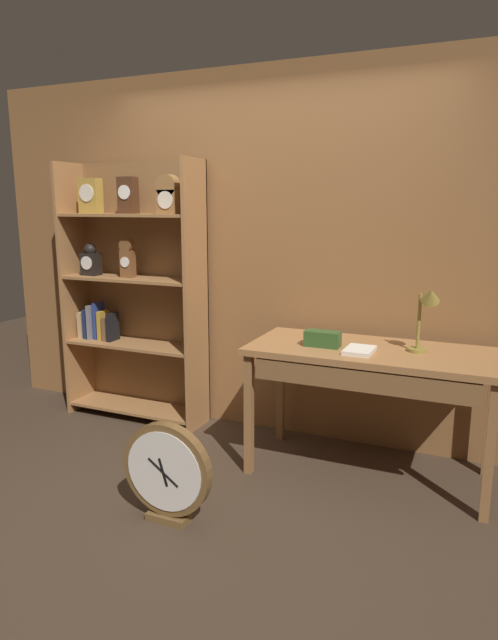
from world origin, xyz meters
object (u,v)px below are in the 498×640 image
open_repair_manual (359,350)px  desk_lamp (427,309)px  workbench (371,364)px  toolbox_small (323,339)px  round_clock_large (167,472)px  bookshelf (132,289)px

open_repair_manual → desk_lamp: bearing=20.5°
workbench → toolbox_small: bearing=-171.6°
round_clock_large → bookshelf: bearing=130.5°
open_repair_manual → round_clock_large: size_ratio=0.40×
workbench → toolbox_small: (-0.29, -0.04, 0.14)m
bookshelf → desk_lamp: bookshelf is taller
toolbox_small → round_clock_large: bearing=-123.0°
bookshelf → round_clock_large: bearing=-49.5°
desk_lamp → open_repair_manual: desk_lamp is taller
toolbox_small → round_clock_large: toolbox_small is taller
desk_lamp → bookshelf: bearing=173.1°
workbench → toolbox_small: size_ratio=6.89×
open_repair_manual → toolbox_small: bearing=169.4°
workbench → desk_lamp: (0.30, 0.03, 0.35)m
toolbox_small → open_repair_manual: 0.25m
round_clock_large → workbench: bearing=47.1°
round_clock_large → desk_lamp: bearing=39.5°
toolbox_small → open_repair_manual: toolbox_small is taller
toolbox_small → round_clock_large: size_ratio=0.39×
desk_lamp → round_clock_large: size_ratio=0.74×
bookshelf → toolbox_small: bearing=-11.8°
bookshelf → desk_lamp: (2.21, -0.27, 0.05)m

